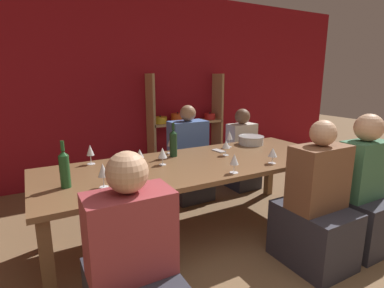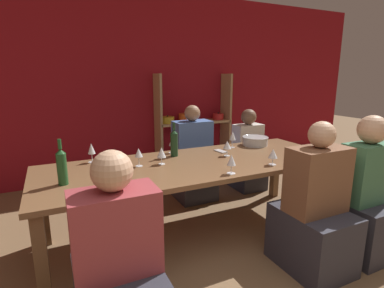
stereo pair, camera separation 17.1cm
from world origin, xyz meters
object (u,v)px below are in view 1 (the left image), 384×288
object	(u,v)px
cell_phone	(219,151)
person_near_c	(359,200)
dining_table	(197,169)
person_far_a	(188,165)
wine_glass_red_a	(170,143)
wine_glass_red_b	(310,148)
wine_glass_white_b	(234,160)
wine_glass_white_c	(226,145)
wine_glass_empty_a	(324,143)
wine_glass_white_e	(103,171)
person_far_b	(241,159)
mixing_bowl	(251,140)
wine_bottle_dark	(65,169)
person_near_b	(315,214)
wine_bottle_green	(173,143)
shelf_unit	(187,137)
person_near_a	(133,282)
wine_glass_empty_b	(162,153)
wine_glass_white_a	(140,154)
wine_glass_white_d	(273,153)
wine_glass_red_c	(229,136)
wine_glass_empty_c	(90,151)

from	to	relation	value
cell_phone	person_near_c	bearing A→B (deg)	-56.81
dining_table	person_far_a	bearing A→B (deg)	67.04
wine_glass_red_a	wine_glass_red_b	xyz separation A→B (m)	(1.07, -0.84, -0.00)
wine_glass_white_b	person_near_c	distance (m)	1.18
wine_glass_white_c	person_far_a	size ratio (longest dim) A/B	0.13
wine_glass_empty_a	wine_glass_red_b	distance (m)	0.26
wine_glass_white_e	person_far_b	distance (m)	2.38
person_far_a	person_near_c	distance (m)	1.90
wine_glass_red_a	wine_glass_white_e	xyz separation A→B (m)	(-0.82, -0.64, 0.01)
wine_glass_white_c	person_near_c	distance (m)	1.27
wine_glass_white_e	cell_phone	world-z (taller)	wine_glass_white_e
wine_glass_empty_a	wine_glass_white_b	bearing A→B (deg)	-178.19
wine_glass_empty_a	wine_glass_white_e	distance (m)	2.15
mixing_bowl	wine_bottle_dark	bearing A→B (deg)	-168.15
person_near_b	wine_bottle_green	bearing A→B (deg)	122.30
shelf_unit	person_near_a	distance (m)	3.28
wine_glass_red_b	wine_glass_white_e	distance (m)	1.89
person_far_a	wine_glass_red_b	bearing A→B (deg)	115.35
wine_glass_empty_b	person_far_b	distance (m)	1.74
wine_bottle_green	cell_phone	bearing A→B (deg)	-5.48
wine_bottle_green	wine_glass_empty_b	size ratio (longest dim) A/B	2.13
person_near_b	wine_glass_empty_b	bearing A→B (deg)	135.24
person_near_a	mixing_bowl	bearing A→B (deg)	33.86
mixing_bowl	person_far_a	distance (m)	0.85
dining_table	wine_glass_white_a	world-z (taller)	wine_glass_white_a
wine_glass_red_a	person_far_b	world-z (taller)	person_far_b
wine_glass_red_b	shelf_unit	bearing A→B (deg)	92.91
wine_bottle_green	wine_glass_white_d	size ratio (longest dim) A/B	2.29
dining_table	person_near_b	size ratio (longest dim) A/B	2.36
person_near_b	wine_glass_white_e	bearing A→B (deg)	158.02
wine_glass_white_b	person_far_a	xyz separation A→B (m)	(0.26, 1.29, -0.42)
person_near_b	wine_glass_red_c	bearing A→B (deg)	90.02
wine_glass_red_b	person_near_c	distance (m)	0.61
wine_glass_empty_a	wine_glass_empty_c	size ratio (longest dim) A/B	0.92
mixing_bowl	wine_glass_red_c	distance (m)	0.31
wine_bottle_green	wine_glass_empty_c	distance (m)	0.77
wine_glass_white_e	wine_bottle_dark	bearing A→B (deg)	150.89
person_near_c	wine_glass_white_d	bearing A→B (deg)	137.35
mixing_bowl	wine_glass_white_b	size ratio (longest dim) A/B	1.84
wine_glass_red_c	person_near_c	size ratio (longest dim) A/B	0.15
wine_glass_white_b	wine_glass_white_d	size ratio (longest dim) A/B	1.10
wine_glass_white_e	person_far_a	xyz separation A→B (m)	(1.27, 1.10, -0.44)
wine_glass_white_a	person_near_a	distance (m)	1.16
wine_bottle_green	person_near_b	world-z (taller)	person_near_b
wine_glass_red_b	person_near_a	xyz separation A→B (m)	(-1.90, -0.47, -0.42)
shelf_unit	wine_glass_white_e	xyz separation A→B (m)	(-1.77, -2.08, 0.31)
wine_glass_red_a	person_far_a	distance (m)	0.77
wine_glass_red_c	person_far_a	size ratio (longest dim) A/B	0.16
shelf_unit	person_far_a	size ratio (longest dim) A/B	1.32
wine_glass_white_b	person_near_a	size ratio (longest dim) A/B	0.14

